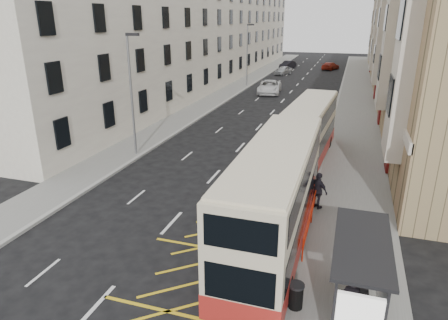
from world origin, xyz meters
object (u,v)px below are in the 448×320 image
(pedestrian_near, at_px, (350,302))
(bus_shelter, at_px, (366,271))
(street_lamp_near, at_px, (132,89))
(street_lamp_far, at_px, (247,52))
(double_decker_front, at_px, (275,197))
(pedestrian_mid, at_px, (367,234))
(double_decker_rear, at_px, (309,131))
(car_dark, at_px, (288,65))
(car_silver, at_px, (283,70))
(car_red, at_px, (330,66))
(litter_bin, at_px, (296,295))
(pedestrian_far, at_px, (318,191))
(white_van, at_px, (269,87))

(pedestrian_near, bearing_deg, bus_shelter, -169.78)
(street_lamp_near, distance_m, street_lamp_far, 30.00)
(double_decker_front, relative_size, pedestrian_near, 5.83)
(bus_shelter, relative_size, pedestrian_mid, 2.54)
(double_decker_rear, bearing_deg, double_decker_front, -87.03)
(double_decker_rear, relative_size, pedestrian_near, 5.34)
(street_lamp_far, height_order, double_decker_front, street_lamp_far)
(street_lamp_far, distance_m, car_dark, 22.20)
(double_decker_front, relative_size, car_silver, 2.68)
(double_decker_front, relative_size, car_red, 2.41)
(double_decker_front, bearing_deg, pedestrian_near, -53.82)
(bus_shelter, relative_size, car_silver, 1.04)
(street_lamp_near, xyz_separation_m, street_lamp_far, (0.00, 30.00, 0.00))
(double_decker_front, height_order, pedestrian_near, double_decker_front)
(street_lamp_far, height_order, litter_bin, street_lamp_far)
(double_decker_rear, height_order, pedestrian_far, double_decker_rear)
(bus_shelter, xyz_separation_m, car_silver, (-12.04, 55.74, -1.44))
(white_van, bearing_deg, litter_bin, -83.42)
(litter_bin, bearing_deg, car_dark, 99.48)
(street_lamp_far, xyz_separation_m, pedestrian_near, (14.36, -42.61, -3.54))
(car_dark, distance_m, car_red, 7.58)
(litter_bin, bearing_deg, bus_shelter, -6.41)
(street_lamp_near, bearing_deg, pedestrian_near, -41.27)
(double_decker_front, height_order, litter_bin, double_decker_front)
(street_lamp_far, distance_m, car_red, 24.64)
(car_dark, xyz_separation_m, car_red, (7.56, 0.60, -0.03))
(street_lamp_far, distance_m, litter_bin, 44.23)
(pedestrian_mid, bearing_deg, double_decker_front, 154.10)
(double_decker_rear, distance_m, pedestrian_mid, 11.35)
(pedestrian_near, bearing_deg, pedestrian_mid, -119.68)
(double_decker_front, height_order, car_dark, double_decker_front)
(double_decker_front, distance_m, car_red, 60.76)
(car_silver, bearing_deg, car_dark, 111.48)
(double_decker_front, bearing_deg, car_dark, 98.48)
(pedestrian_mid, bearing_deg, double_decker_rear, 77.95)
(double_decker_front, height_order, double_decker_rear, double_decker_front)
(street_lamp_far, height_order, car_silver, street_lamp_far)
(bus_shelter, height_order, car_dark, bus_shelter)
(double_decker_front, xyz_separation_m, car_silver, (-8.60, 51.72, -1.53))
(double_decker_rear, height_order, litter_bin, double_decker_rear)
(pedestrian_mid, xyz_separation_m, white_van, (-11.01, 34.14, -0.19))
(white_van, relative_size, car_red, 1.26)
(litter_bin, height_order, pedestrian_far, pedestrian_far)
(bus_shelter, height_order, street_lamp_near, street_lamp_near)
(street_lamp_far, bearing_deg, pedestrian_far, -69.87)
(double_decker_front, bearing_deg, bus_shelter, -49.56)
(street_lamp_near, height_order, pedestrian_mid, street_lamp_near)
(double_decker_front, distance_m, car_silver, 52.45)
(litter_bin, relative_size, white_van, 0.15)
(car_silver, bearing_deg, double_decker_rear, -60.55)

